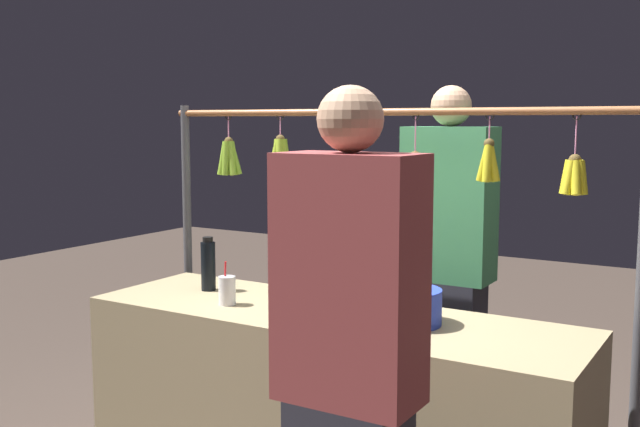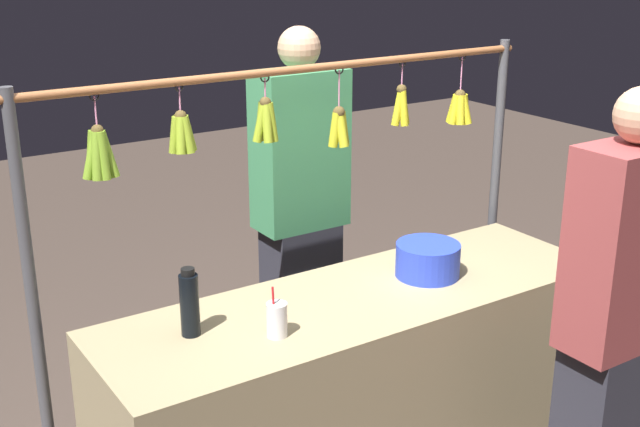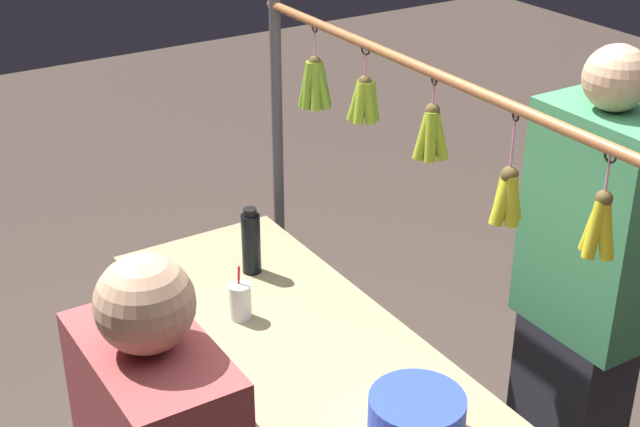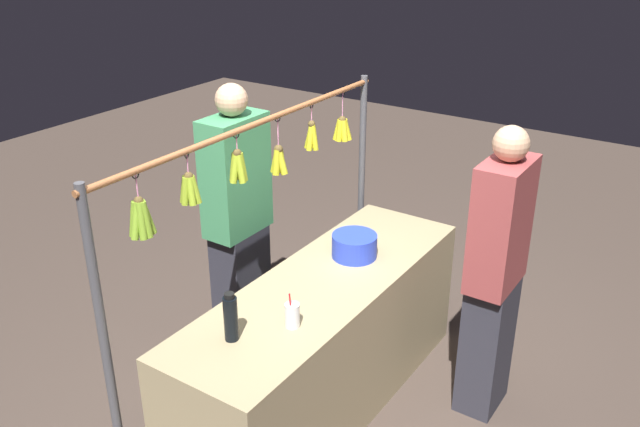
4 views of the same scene
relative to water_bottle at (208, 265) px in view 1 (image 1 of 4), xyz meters
The scene contains 7 objects.
market_counter 0.86m from the water_bottle, behind, with size 2.08×0.64×0.82m, color tan.
display_rack 0.80m from the water_bottle, 151.70° to the right, with size 2.29×0.12×1.67m.
water_bottle is the anchor object (origin of this frame).
blue_bucket 1.03m from the water_bottle, behind, with size 0.26×0.26×0.14m, color blue.
drink_cup 0.30m from the water_bottle, 144.72° to the left, with size 0.07×0.07×0.19m.
vendor_person 1.14m from the water_bottle, 141.63° to the right, with size 0.42×0.23×1.76m.
customer_person 1.46m from the water_bottle, 145.29° to the left, with size 0.40×0.22×1.69m.
Camera 1 is at (-1.50, 2.56, 1.59)m, focal length 41.94 mm.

